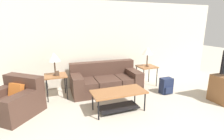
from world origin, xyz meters
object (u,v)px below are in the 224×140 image
(side_table_right, at_px, (147,68))
(table_lamp_right, at_px, (148,51))
(coffee_table, at_px, (119,96))
(armchair, at_px, (15,102))
(couch, at_px, (105,81))
(side_table_left, at_px, (56,77))
(table_lamp_left, at_px, (54,57))
(backpack, at_px, (166,86))

(side_table_right, relative_size, table_lamp_right, 1.06)
(coffee_table, height_order, table_lamp_right, table_lamp_right)
(coffee_table, bearing_deg, table_lamp_right, 39.96)
(armchair, relative_size, side_table_right, 2.14)
(armchair, height_order, coffee_table, armchair)
(side_table_right, bearing_deg, couch, 178.92)
(side_table_left, distance_m, table_lamp_left, 0.53)
(coffee_table, distance_m, side_table_right, 1.97)
(armchair, bearing_deg, side_table_left, 32.36)
(coffee_table, bearing_deg, backpack, 15.38)
(backpack, bearing_deg, side_table_right, 101.77)
(coffee_table, height_order, backpack, coffee_table)
(side_table_left, height_order, table_lamp_left, table_lamp_left)
(couch, bearing_deg, table_lamp_right, -1.08)
(couch, distance_m, side_table_right, 1.41)
(table_lamp_left, distance_m, table_lamp_right, 2.76)
(table_lamp_left, height_order, table_lamp_right, same)
(table_lamp_left, bearing_deg, backpack, -15.28)
(armchair, height_order, side_table_right, armchair)
(couch, xyz_separation_m, table_lamp_left, (-1.38, -0.03, 0.81))
(couch, height_order, side_table_left, couch)
(side_table_right, distance_m, table_lamp_right, 0.53)
(side_table_left, bearing_deg, table_lamp_left, 0.00)
(table_lamp_left, height_order, backpack, table_lamp_left)
(armchair, height_order, backpack, armchair)
(armchair, relative_size, backpack, 3.02)
(side_table_right, height_order, table_lamp_left, table_lamp_left)
(coffee_table, bearing_deg, side_table_left, 135.00)
(couch, relative_size, table_lamp_left, 3.38)
(side_table_left, bearing_deg, coffee_table, -45.00)
(armchair, distance_m, table_lamp_right, 3.81)
(couch, distance_m, table_lamp_left, 1.60)
(couch, bearing_deg, backpack, -28.11)
(couch, height_order, side_table_right, couch)
(couch, relative_size, coffee_table, 1.66)
(table_lamp_right, xyz_separation_m, backpack, (0.17, -0.80, -0.88))
(table_lamp_right, bearing_deg, backpack, -78.23)
(coffee_table, relative_size, table_lamp_right, 2.04)
(couch, height_order, armchair, couch)
(table_lamp_left, bearing_deg, couch, 1.08)
(couch, distance_m, armchair, 2.38)
(backpack, bearing_deg, couch, 151.89)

